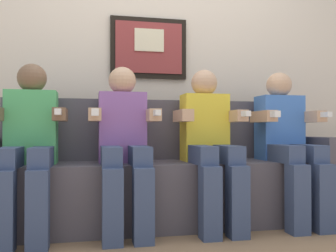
{
  "coord_description": "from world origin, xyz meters",
  "views": [
    {
      "loc": [
        -0.52,
        -2.31,
        0.67
      ],
      "look_at": [
        0.0,
        0.15,
        0.7
      ],
      "focal_mm": 39.82,
      "sensor_mm": 36.0,
      "label": 1
    }
  ],
  "objects_px": {
    "person_right_center": "(210,140)",
    "person_left_center": "(124,140)",
    "couch": "(163,180)",
    "person_leftmost": "(29,141)",
    "person_rightmost": "(288,139)"
  },
  "relations": [
    {
      "from": "person_left_center",
      "to": "couch",
      "type": "bearing_deg",
      "value": 29.64
    },
    {
      "from": "person_leftmost",
      "to": "person_right_center",
      "type": "relative_size",
      "value": 1.0
    },
    {
      "from": "person_leftmost",
      "to": "person_rightmost",
      "type": "xyz_separation_m",
      "value": [
        1.78,
        0.0,
        0.0
      ]
    },
    {
      "from": "person_left_center",
      "to": "person_rightmost",
      "type": "height_order",
      "value": "same"
    },
    {
      "from": "person_right_center",
      "to": "person_left_center",
      "type": "bearing_deg",
      "value": -179.96
    },
    {
      "from": "couch",
      "to": "person_leftmost",
      "type": "height_order",
      "value": "person_leftmost"
    },
    {
      "from": "person_rightmost",
      "to": "person_right_center",
      "type": "bearing_deg",
      "value": 179.95
    },
    {
      "from": "person_left_center",
      "to": "person_leftmost",
      "type": "bearing_deg",
      "value": 180.0
    },
    {
      "from": "couch",
      "to": "person_leftmost",
      "type": "relative_size",
      "value": 2.27
    },
    {
      "from": "person_leftmost",
      "to": "person_left_center",
      "type": "height_order",
      "value": "same"
    },
    {
      "from": "person_left_center",
      "to": "person_right_center",
      "type": "bearing_deg",
      "value": 0.04
    },
    {
      "from": "person_left_center",
      "to": "person_right_center",
      "type": "relative_size",
      "value": 1.0
    },
    {
      "from": "person_rightmost",
      "to": "person_left_center",
      "type": "bearing_deg",
      "value": 180.0
    },
    {
      "from": "couch",
      "to": "person_leftmost",
      "type": "xyz_separation_m",
      "value": [
        -0.89,
        -0.17,
        0.29
      ]
    },
    {
      "from": "person_leftmost",
      "to": "person_rightmost",
      "type": "height_order",
      "value": "same"
    }
  ]
}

